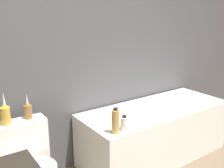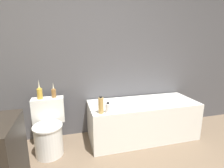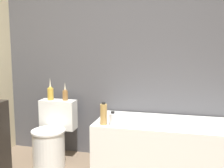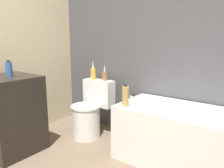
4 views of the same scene
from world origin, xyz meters
name	(u,v)px [view 4 (image 4 of 4)]	position (x,y,z in m)	size (l,w,h in m)	color
wall_back_tiled	(153,35)	(0.00, 2.07, 1.30)	(6.40, 0.06, 2.60)	#4C4C51
bathtub	(202,142)	(0.74, 1.69, 0.29)	(1.66, 0.67, 0.58)	white
toilet	(90,112)	(-0.65, 1.66, 0.32)	(0.43, 0.54, 0.71)	white
vanity_counter	(11,114)	(-1.09, 0.83, 0.43)	(0.58, 0.56, 0.85)	black
soap_bottle_glass	(9,69)	(-1.07, 0.85, 0.93)	(0.07, 0.07, 0.17)	#335999
vase_gold	(93,73)	(-0.75, 1.84, 0.80)	(0.07, 0.07, 0.27)	gold
vase_silver	(105,75)	(-0.56, 1.86, 0.79)	(0.06, 0.06, 0.22)	olive
shampoo_bottle_tall	(125,96)	(0.03, 1.45, 0.68)	(0.07, 0.07, 0.23)	tan
shampoo_bottle_short	(133,102)	(0.12, 1.45, 0.64)	(0.07, 0.07, 0.14)	silver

